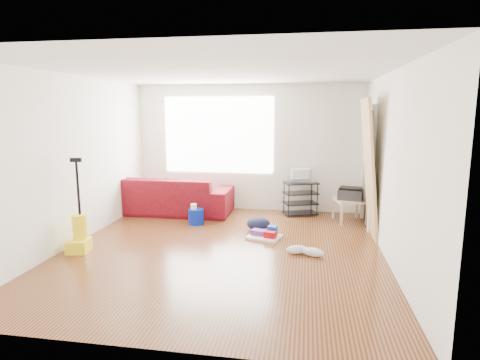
% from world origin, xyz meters
% --- Properties ---
extents(room, '(4.51, 5.01, 2.51)m').
position_xyz_m(room, '(0.07, 0.15, 1.25)').
color(room, '#44210E').
rests_on(room, ground).
extents(sofa, '(2.48, 0.97, 0.72)m').
position_xyz_m(sofa, '(-1.50, 1.95, 0.00)').
color(sofa, '#5D020A').
rests_on(sofa, ground).
extents(tv_stand, '(0.71, 0.56, 0.63)m').
position_xyz_m(tv_stand, '(1.06, 2.22, 0.32)').
color(tv_stand, black).
rests_on(tv_stand, ground).
extents(tv, '(0.52, 0.07, 0.30)m').
position_xyz_m(tv, '(1.06, 2.22, 0.78)').
color(tv, black).
rests_on(tv, tv_stand).
extents(side_table, '(0.62, 0.62, 0.41)m').
position_xyz_m(side_table, '(1.95, 1.85, 0.35)').
color(side_table, tan).
rests_on(side_table, ground).
extents(printer, '(0.48, 0.40, 0.22)m').
position_xyz_m(printer, '(1.95, 1.85, 0.52)').
color(printer, '#27282E').
rests_on(printer, side_table).
extents(bucket, '(0.33, 0.33, 0.27)m').
position_xyz_m(bucket, '(-0.74, 1.24, 0.00)').
color(bucket, '#061DA8').
rests_on(bucket, ground).
extents(toilet_paper, '(0.11, 0.11, 0.10)m').
position_xyz_m(toilet_paper, '(-0.78, 1.22, 0.18)').
color(toilet_paper, white).
rests_on(toilet_paper, bucket).
extents(cleaning_tray, '(0.58, 0.51, 0.18)m').
position_xyz_m(cleaning_tray, '(0.55, 0.64, 0.05)').
color(cleaning_tray, white).
rests_on(cleaning_tray, ground).
extents(backpack, '(0.45, 0.39, 0.21)m').
position_xyz_m(backpack, '(0.39, 1.07, 0.00)').
color(backpack, black).
rests_on(backpack, ground).
extents(sneakers, '(0.56, 0.28, 0.12)m').
position_xyz_m(sneakers, '(1.17, -0.03, 0.06)').
color(sneakers, silver).
rests_on(sneakers, ground).
extents(vacuum, '(0.33, 0.37, 1.34)m').
position_xyz_m(vacuum, '(-2.00, -0.39, 0.25)').
color(vacuum, yellow).
rests_on(vacuum, ground).
extents(door_panel, '(0.27, 0.87, 2.17)m').
position_xyz_m(door_panel, '(2.13, 1.06, 0.00)').
color(door_panel, tan).
rests_on(door_panel, ground).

